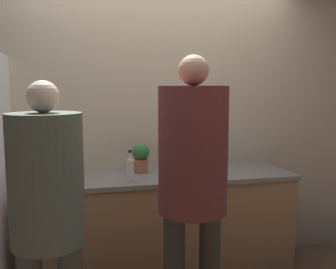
# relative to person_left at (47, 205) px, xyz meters

# --- Properties ---
(wall_back) EXTENTS (5.20, 0.06, 2.60)m
(wall_back) POSITION_rel_person_left_xyz_m (0.81, 1.27, 0.31)
(wall_back) COLOR #C6B293
(wall_back) RESTS_ON ground_plane
(counter) EXTENTS (2.13, 0.65, 0.90)m
(counter) POSITION_rel_person_left_xyz_m (0.81, 0.95, -0.54)
(counter) COLOR #9E754C
(counter) RESTS_ON ground_plane
(person_left) EXTENTS (0.38, 0.38, 1.63)m
(person_left) POSITION_rel_person_left_xyz_m (0.00, 0.00, 0.00)
(person_left) COLOR #4C4742
(person_left) RESTS_ON ground_plane
(person_center) EXTENTS (0.41, 0.41, 1.78)m
(person_center) POSITION_rel_person_left_xyz_m (0.82, 0.12, 0.11)
(person_center) COLOR #38332D
(person_center) RESTS_ON ground_plane
(fruit_bowl) EXTENTS (0.36, 0.36, 0.11)m
(fruit_bowl) POSITION_rel_person_left_xyz_m (1.06, 0.96, -0.06)
(fruit_bowl) COLOR #4C3323
(fruit_bowl) RESTS_ON counter
(utensil_crock) EXTENTS (0.10, 0.10, 0.29)m
(utensil_crock) POSITION_rel_person_left_xyz_m (-0.16, 1.11, -0.02)
(utensil_crock) COLOR silver
(utensil_crock) RESTS_ON counter
(bottle_clear) EXTENTS (0.05, 0.05, 0.25)m
(bottle_clear) POSITION_rel_person_left_xyz_m (0.52, 0.72, 0.00)
(bottle_clear) COLOR silver
(bottle_clear) RESTS_ON counter
(bottle_amber) EXTENTS (0.08, 0.08, 0.20)m
(bottle_amber) POSITION_rel_person_left_xyz_m (-0.04, 1.04, -0.02)
(bottle_amber) COLOR brown
(bottle_amber) RESTS_ON counter
(cup_blue) EXTENTS (0.08, 0.08, 0.09)m
(cup_blue) POSITION_rel_person_left_xyz_m (0.14, 0.89, -0.05)
(cup_blue) COLOR #335184
(cup_blue) RESTS_ON counter
(potted_plant) EXTENTS (0.14, 0.14, 0.25)m
(potted_plant) POSITION_rel_person_left_xyz_m (0.66, 1.04, 0.04)
(potted_plant) COLOR #9E6042
(potted_plant) RESTS_ON counter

